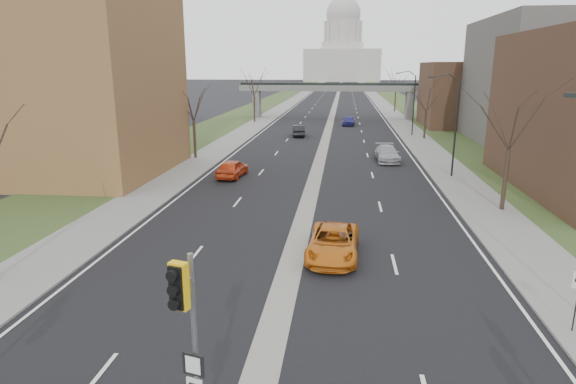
% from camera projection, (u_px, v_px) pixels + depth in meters
% --- Properties ---
extents(road_surface, '(20.00, 600.00, 0.01)m').
position_uv_depth(road_surface, '(337.00, 96.00, 156.59)').
color(road_surface, black).
rests_on(road_surface, ground).
extents(median_strip, '(1.20, 600.00, 0.02)m').
position_uv_depth(median_strip, '(337.00, 96.00, 156.60)').
color(median_strip, gray).
rests_on(median_strip, ground).
extents(sidewalk_right, '(4.00, 600.00, 0.12)m').
position_uv_depth(sidewalk_right, '(375.00, 96.00, 155.24)').
color(sidewalk_right, gray).
rests_on(sidewalk_right, ground).
extents(sidewalk_left, '(4.00, 600.00, 0.12)m').
position_uv_depth(sidewalk_left, '(301.00, 96.00, 157.92)').
color(sidewalk_left, gray).
rests_on(sidewalk_left, ground).
extents(grass_verge_right, '(8.00, 600.00, 0.10)m').
position_uv_depth(grass_verge_right, '(394.00, 96.00, 154.58)').
color(grass_verge_right, '#324821').
rests_on(grass_verge_right, ground).
extents(grass_verge_left, '(8.00, 600.00, 0.10)m').
position_uv_depth(grass_verge_left, '(283.00, 96.00, 158.59)').
color(grass_verge_left, '#324821').
rests_on(grass_verge_left, ground).
extents(apartment_building, '(25.00, 16.00, 22.00)m').
position_uv_depth(apartment_building, '(15.00, 47.00, 41.39)').
color(apartment_building, '#92613A').
rests_on(apartment_building, ground).
extents(commercial_block_mid, '(18.00, 22.00, 15.00)m').
position_uv_depth(commercial_block_mid, '(561.00, 82.00, 57.39)').
color(commercial_block_mid, '#5C5954').
rests_on(commercial_block_mid, ground).
extents(commercial_block_far, '(14.00, 14.00, 10.00)m').
position_uv_depth(commercial_block_far, '(470.00, 95.00, 75.99)').
color(commercial_block_far, '#492D22').
rests_on(commercial_block_far, ground).
extents(pedestrian_bridge, '(34.00, 3.00, 6.45)m').
position_uv_depth(pedestrian_bridge, '(332.00, 92.00, 88.10)').
color(pedestrian_bridge, slate).
rests_on(pedestrian_bridge, ground).
extents(capitol, '(48.00, 42.00, 55.75)m').
position_uv_depth(capitol, '(342.00, 52.00, 315.27)').
color(capitol, '#BDB7AD').
rests_on(capitol, ground).
extents(streetlight_mid, '(2.61, 0.20, 8.70)m').
position_uv_depth(streetlight_mid, '(448.00, 96.00, 40.21)').
color(streetlight_mid, black).
rests_on(streetlight_mid, sidewalk_right).
extents(streetlight_far, '(2.61, 0.20, 8.70)m').
position_uv_depth(streetlight_far, '(409.00, 85.00, 65.19)').
color(streetlight_far, black).
rests_on(streetlight_far, sidewalk_right).
extents(tree_left_b, '(6.75, 6.75, 8.81)m').
position_uv_depth(tree_left_b, '(193.00, 98.00, 48.83)').
color(tree_left_b, '#382B21').
rests_on(tree_left_b, sidewalk_left).
extents(tree_left_c, '(7.65, 7.65, 9.99)m').
position_uv_depth(tree_left_c, '(254.00, 81.00, 81.30)').
color(tree_left_c, '#382B21').
rests_on(tree_left_c, sidewalk_left).
extents(tree_right_a, '(7.20, 7.20, 9.40)m').
position_uv_depth(tree_right_a, '(513.00, 111.00, 30.45)').
color(tree_right_a, '#382B21').
rests_on(tree_right_a, sidewalk_right).
extents(tree_right_b, '(6.30, 6.30, 8.22)m').
position_uv_depth(tree_right_b, '(427.00, 95.00, 62.37)').
color(tree_right_b, '#382B21').
rests_on(tree_right_b, sidewalk_right).
extents(tree_right_c, '(7.65, 7.65, 9.99)m').
position_uv_depth(tree_right_c, '(396.00, 78.00, 100.51)').
color(tree_right_c, '#382B21').
rests_on(tree_right_c, sidewalk_right).
extents(signal_pole_median, '(0.67, 0.86, 5.14)m').
position_uv_depth(signal_pole_median, '(187.00, 320.00, 11.28)').
color(signal_pole_median, gray).
rests_on(signal_pole_median, ground).
extents(car_left_near, '(2.27, 4.76, 1.57)m').
position_uv_depth(car_left_near, '(232.00, 168.00, 41.73)').
color(car_left_near, red).
rests_on(car_left_near, ground).
extents(car_left_far, '(2.19, 4.77, 1.51)m').
position_uv_depth(car_left_far, '(299.00, 131.00, 66.51)').
color(car_left_far, black).
rests_on(car_left_far, ground).
extents(car_right_near, '(2.73, 5.48, 1.49)m').
position_uv_depth(car_right_near, '(333.00, 243.00, 24.22)').
color(car_right_near, '#CC6915').
rests_on(car_right_near, ground).
extents(car_right_mid, '(2.45, 5.52, 1.57)m').
position_uv_depth(car_right_mid, '(387.00, 154.00, 48.77)').
color(car_right_mid, '#999AA0').
rests_on(car_right_mid, ground).
extents(car_right_far, '(2.21, 4.75, 1.58)m').
position_uv_depth(car_right_far, '(349.00, 120.00, 78.70)').
color(car_right_far, navy).
rests_on(car_right_far, ground).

